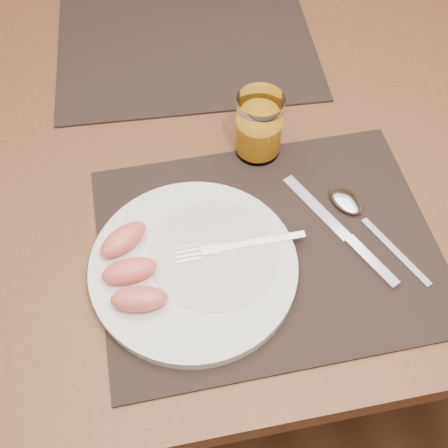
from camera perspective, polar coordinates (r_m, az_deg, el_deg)
ground at (r=1.52m, az=-0.46°, el=-10.65°), size 5.00×5.00×0.00m
table at (r=0.95m, az=-0.72°, el=5.74°), size 1.40×0.90×0.75m
placemat_near at (r=0.76m, az=4.48°, el=-2.29°), size 0.45×0.35×0.00m
placemat_far at (r=1.05m, az=-3.87°, el=17.74°), size 0.47×0.38×0.00m
plate at (r=0.73m, az=-3.11°, el=-4.37°), size 0.27×0.27×0.02m
plate_dressing at (r=0.73m, az=-0.94°, el=-2.98°), size 0.17×0.17×0.00m
fork at (r=0.73m, az=0.46°, el=-2.35°), size 0.17×0.02×0.00m
knife at (r=0.78m, az=12.45°, el=-1.40°), size 0.10×0.21×0.01m
spoon at (r=0.81m, az=12.98°, el=1.65°), size 0.10×0.18×0.01m
juice_glass at (r=0.83m, az=3.55°, el=9.68°), size 0.07×0.07×0.10m
grapefruit_wedges at (r=0.71m, az=-9.48°, el=-4.53°), size 0.09×0.14×0.03m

